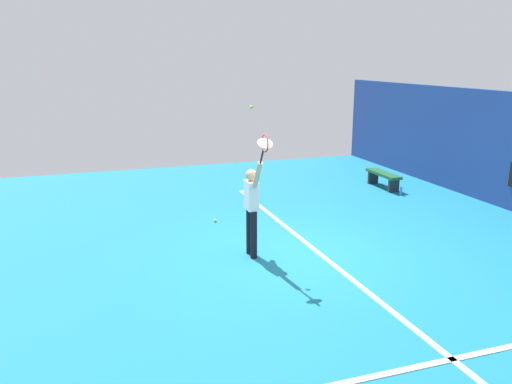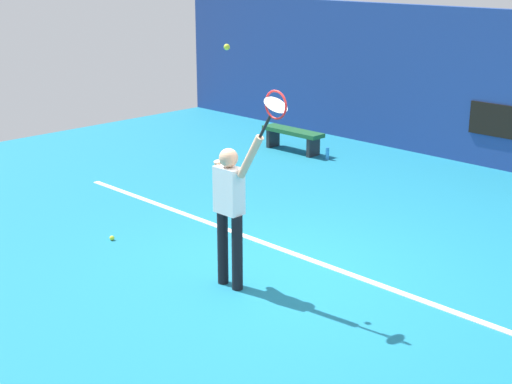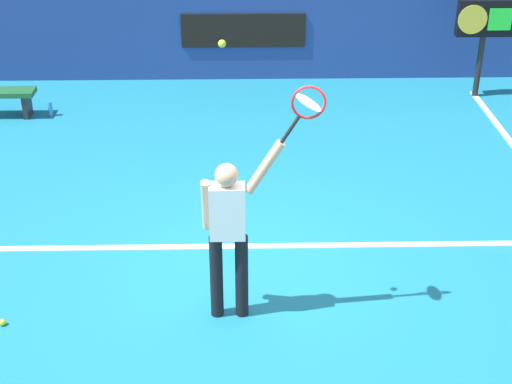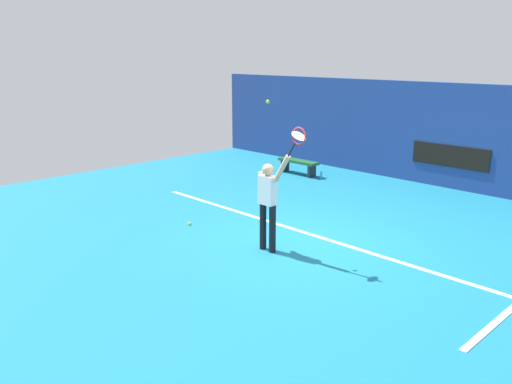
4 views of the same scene
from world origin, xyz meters
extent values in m
plane|color=teal|center=(0.00, 0.00, 0.00)|extent=(18.00, 18.00, 0.00)
cube|color=navy|center=(0.00, 6.36, 1.44)|extent=(18.00, 0.20, 2.88)
cube|color=black|center=(0.00, 6.24, 0.91)|extent=(2.20, 0.03, 0.60)
cube|color=white|center=(0.00, 0.52, 0.01)|extent=(10.00, 0.10, 0.01)
cylinder|color=black|center=(-0.31, -0.75, 0.46)|extent=(0.13, 0.13, 0.92)
cylinder|color=black|center=(-0.06, -0.75, 0.46)|extent=(0.13, 0.13, 0.92)
cube|color=white|center=(-0.19, -0.75, 1.20)|extent=(0.34, 0.20, 0.55)
sphere|color=#D8A884|center=(-0.19, -0.75, 1.58)|extent=(0.22, 0.22, 0.22)
cylinder|color=#D8A884|center=(0.16, -0.75, 1.66)|extent=(0.38, 0.09, 0.54)
cylinder|color=#D8A884|center=(-0.39, -0.67, 1.22)|extent=(0.09, 0.23, 0.58)
cylinder|color=black|center=(0.39, -0.75, 2.03)|extent=(0.19, 0.03, 0.27)
torus|color=red|center=(0.54, -0.75, 2.29)|extent=(0.43, 0.02, 0.43)
cylinder|color=silver|center=(0.54, -0.75, 2.29)|extent=(0.23, 0.27, 0.14)
sphere|color=#CCE033|center=(-0.20, -0.74, 2.82)|extent=(0.07, 0.07, 0.07)
cube|color=#1E592D|center=(-4.06, 4.57, 0.41)|extent=(1.40, 0.36, 0.08)
cube|color=#262628|center=(-4.61, 4.57, 0.18)|extent=(0.08, 0.32, 0.37)
cube|color=#262628|center=(-3.51, 4.57, 0.18)|extent=(0.08, 0.32, 0.37)
cylinder|color=#338CD8|center=(-3.15, 4.57, 0.12)|extent=(0.07, 0.07, 0.24)
sphere|color=#CCE033|center=(-2.44, -0.89, 0.03)|extent=(0.07, 0.07, 0.07)
camera|label=1|loc=(8.69, -3.68, 3.68)|focal=36.45mm
camera|label=2|loc=(5.84, -6.29, 3.74)|focal=52.41mm
camera|label=3|loc=(-0.04, -6.97, 4.73)|focal=53.30mm
camera|label=4|loc=(6.36, -7.47, 3.66)|focal=36.65mm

